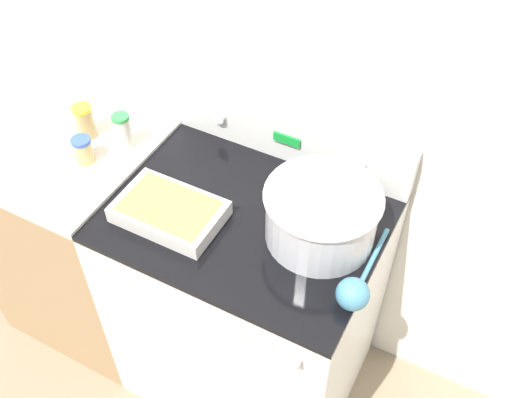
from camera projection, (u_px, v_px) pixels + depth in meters
name	position (u px, v px, depth m)	size (l,w,h in m)	color
kitchen_wall	(304.00, 59.00, 1.73)	(8.00, 0.05, 2.50)	silver
stove_range	(249.00, 302.00, 2.09)	(0.80, 0.66, 0.92)	silver
control_panel	(291.00, 136.00, 1.88)	(0.80, 0.07, 0.17)	silver
side_counter	(90.00, 230.00, 2.32)	(0.60, 0.63, 0.93)	tan
mixing_bowl	(322.00, 213.00, 1.64)	(0.33, 0.33, 0.17)	silver
casserole_dish	(169.00, 211.00, 1.73)	(0.31, 0.20, 0.05)	silver
ladle	(354.00, 292.00, 1.52)	(0.09, 0.32, 0.09)	teal
spice_jar_green_cap	(123.00, 131.00, 1.91)	(0.06, 0.06, 0.13)	beige
spice_jar_blue_cap	(83.00, 150.00, 1.87)	(0.06, 0.06, 0.09)	tan
spice_jar_yellow_cap	(85.00, 121.00, 1.95)	(0.06, 0.06, 0.12)	tan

